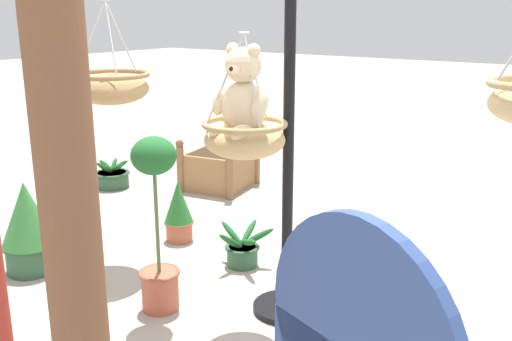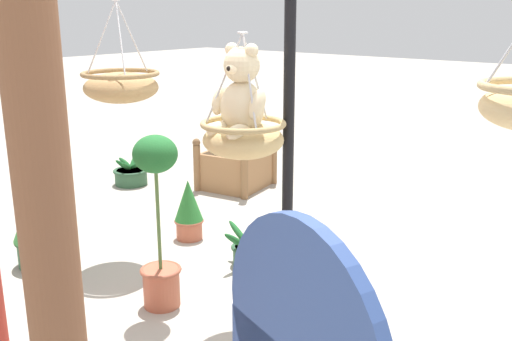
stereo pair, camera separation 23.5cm
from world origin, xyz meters
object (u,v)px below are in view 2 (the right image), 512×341
object	(u,v)px
potted_plant_tall_leafy	(249,250)
potted_plant_small_succulent	(131,174)
potted_plant_flowering_red	(39,221)
display_pole_central	(288,195)
wooden_planter_box	(236,167)
potted_plant_bushy_green	(158,221)
teddy_bear	(240,97)
hanging_basket_with_teddy	(243,137)
potted_plant_fern_front	(189,210)
hanging_basket_right_low	(121,85)
greenhouse_pillar_left	(38,142)

from	to	relation	value
potted_plant_tall_leafy	potted_plant_small_succulent	xyz separation A→B (m)	(2.46, -0.81, -0.01)
potted_plant_flowering_red	display_pole_central	bearing A→B (deg)	-161.92
wooden_planter_box	potted_plant_bushy_green	size ratio (longest dim) A/B	0.72
display_pole_central	teddy_bear	distance (m)	0.71
hanging_basket_with_teddy	wooden_planter_box	distance (m)	3.08
teddy_bear	potted_plant_flowering_red	size ratio (longest dim) A/B	0.76
potted_plant_fern_front	potted_plant_flowering_red	size ratio (longest dim) A/B	0.75
display_pole_central	wooden_planter_box	world-z (taller)	display_pole_central
potted_plant_fern_front	potted_plant_flowering_red	world-z (taller)	potted_plant_flowering_red
teddy_bear	wooden_planter_box	world-z (taller)	teddy_bear
hanging_basket_with_teddy	teddy_bear	bearing A→B (deg)	90.00
display_pole_central	potted_plant_tall_leafy	size ratio (longest dim) A/B	5.25
hanging_basket_right_low	wooden_planter_box	size ratio (longest dim) A/B	0.90
wooden_planter_box	potted_plant_small_succulent	distance (m)	1.22
greenhouse_pillar_left	wooden_planter_box	bearing A→B (deg)	-57.65
greenhouse_pillar_left	wooden_planter_box	xyz separation A→B (m)	(2.32, -3.66, -1.26)
display_pole_central	hanging_basket_right_low	world-z (taller)	display_pole_central
hanging_basket_with_teddy	hanging_basket_right_low	xyz separation A→B (m)	(1.41, -0.21, 0.17)
potted_plant_bushy_green	potted_plant_flowering_red	bearing A→B (deg)	7.33
greenhouse_pillar_left	potted_plant_tall_leafy	xyz separation A→B (m)	(0.86, -2.15, -1.36)
potted_plant_fern_front	potted_plant_flowering_red	bearing A→B (deg)	65.43
display_pole_central	potted_plant_bushy_green	xyz separation A→B (m)	(0.70, 0.47, -0.20)
greenhouse_pillar_left	potted_plant_fern_front	bearing A→B (deg)	-54.22
teddy_bear	potted_plant_fern_front	xyz separation A→B (m)	(1.26, -0.76, -1.18)
display_pole_central	hanging_basket_with_teddy	size ratio (longest dim) A/B	3.50
teddy_bear	greenhouse_pillar_left	world-z (taller)	greenhouse_pillar_left
wooden_planter_box	potted_plant_tall_leafy	bearing A→B (deg)	134.03
potted_plant_flowering_red	hanging_basket_with_teddy	bearing A→B (deg)	-167.99
hanging_basket_right_low	potted_plant_small_succulent	distance (m)	2.37
hanging_basket_with_teddy	potted_plant_tall_leafy	size ratio (longest dim) A/B	1.50
greenhouse_pillar_left	potted_plant_small_succulent	world-z (taller)	greenhouse_pillar_left
potted_plant_flowering_red	potted_plant_small_succulent	size ratio (longest dim) A/B	1.77
potted_plant_flowering_red	wooden_planter_box	bearing A→B (deg)	-85.47
hanging_basket_with_teddy	potted_plant_bushy_green	bearing A→B (deg)	21.81
hanging_basket_right_low	potted_plant_bushy_green	world-z (taller)	hanging_basket_right_low
wooden_planter_box	hanging_basket_right_low	bearing A→B (deg)	106.07
hanging_basket_right_low	potted_plant_flowering_red	world-z (taller)	hanging_basket_right_low
teddy_bear	potted_plant_flowering_red	xyz separation A→B (m)	(1.77, 0.35, -1.09)
hanging_basket_with_teddy	greenhouse_pillar_left	xyz separation A→B (m)	(-0.35, 1.50, 0.28)
potted_plant_bushy_green	potted_plant_small_succulent	xyz separation A→B (m)	(2.42, -1.68, -0.50)
wooden_planter_box	potted_plant_tall_leafy	world-z (taller)	wooden_planter_box
wooden_planter_box	potted_plant_flowering_red	distance (m)	2.54
greenhouse_pillar_left	potted_plant_fern_front	xyz separation A→B (m)	(1.61, -2.24, -1.22)
hanging_basket_with_teddy	potted_plant_bushy_green	world-z (taller)	hanging_basket_with_teddy
potted_plant_tall_leafy	potted_plant_bushy_green	xyz separation A→B (m)	(0.04, 0.86, 0.48)
potted_plant_fern_front	hanging_basket_right_low	bearing A→B (deg)	74.53
hanging_basket_right_low	potted_plant_tall_leafy	bearing A→B (deg)	-153.93
greenhouse_pillar_left	potted_plant_fern_front	world-z (taller)	greenhouse_pillar_left
display_pole_central	potted_plant_fern_front	distance (m)	1.59
potted_plant_bushy_green	potted_plant_fern_front	bearing A→B (deg)	-53.08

